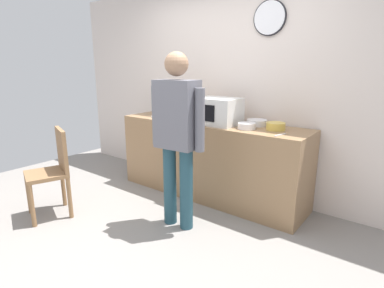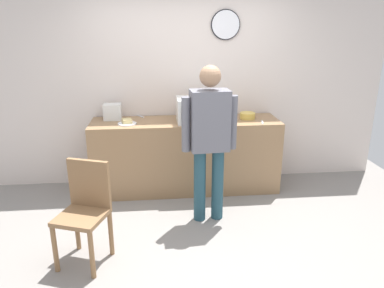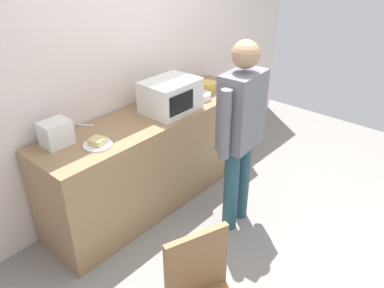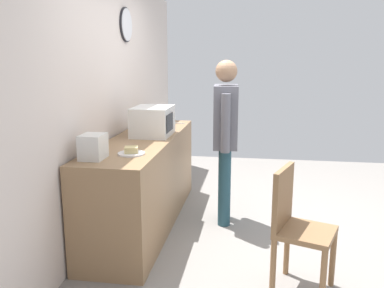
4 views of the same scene
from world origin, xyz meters
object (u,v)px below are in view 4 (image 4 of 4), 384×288
spoon_utensil (95,149)px  wooden_chair (296,224)px  salad_bowl (158,122)px  fork_utensil (178,123)px  sandwich_plate (131,152)px  person_standing (225,130)px  mixing_bowl (145,125)px  toaster (93,147)px  cereal_bowl (165,126)px  microwave (153,121)px

spoon_utensil → wooden_chair: wooden_chair is taller
salad_bowl → fork_utensil: bearing=-57.5°
sandwich_plate → wooden_chair: bearing=-102.7°
person_standing → wooden_chair: bearing=-152.9°
wooden_chair → mixing_bowl: bearing=45.0°
toaster → fork_utensil: bearing=-10.3°
fork_utensil → sandwich_plate: bearing=177.2°
cereal_bowl → toaster: bearing=169.9°
microwave → toaster: microwave is taller
spoon_utensil → wooden_chair: size_ratio=0.18×
cereal_bowl → wooden_chair: cereal_bowl is taller
person_standing → wooden_chair: (-1.21, -0.62, -0.47)m
wooden_chair → person_standing: bearing=27.1°
salad_bowl → fork_utensil: (0.14, -0.22, -0.03)m
microwave → person_standing: (0.05, -0.75, -0.08)m
salad_bowl → spoon_utensil: bearing=169.9°
sandwich_plate → cereal_bowl: size_ratio=1.20×
toaster → spoon_utensil: size_ratio=1.29×
microwave → cereal_bowl: microwave is taller
salad_bowl → toaster: 1.73m
toaster → spoon_utensil: 0.37m
microwave → sandwich_plate: microwave is taller
microwave → person_standing: person_standing is taller
cereal_bowl → toaster: 1.48m
salad_bowl → person_standing: size_ratio=0.12×
salad_bowl → cereal_bowl: salad_bowl is taller
microwave → spoon_utensil: size_ratio=2.94×
spoon_utensil → microwave: bearing=-26.0°
mixing_bowl → fork_utensil: 0.51m
cereal_bowl → spoon_utensil: (-1.12, 0.39, -0.03)m
sandwich_plate → mixing_bowl: size_ratio=1.02×
spoon_utensil → person_standing: (0.76, -1.10, 0.06)m
salad_bowl → person_standing: person_standing is taller
cereal_bowl → mixing_bowl: bearing=89.6°
salad_bowl → spoon_utensil: (-1.38, 0.25, -0.03)m
spoon_utensil → cereal_bowl: bearing=-19.0°
cereal_bowl → sandwich_plate: bearing=179.7°
cereal_bowl → fork_utensil: (0.40, -0.08, -0.03)m
fork_utensil → toaster: bearing=169.7°
cereal_bowl → wooden_chair: bearing=-139.5°
salad_bowl → mixing_bowl: 0.28m
spoon_utensil → fork_utensil: bearing=-16.9°
microwave → spoon_utensil: bearing=154.0°
toaster → microwave: bearing=-12.0°
cereal_bowl → wooden_chair: size_ratio=0.20×
toaster → fork_utensil: size_ratio=1.29×
mixing_bowl → spoon_utensil: bearing=172.2°
microwave → spoon_utensil: 0.81m
spoon_utensil → person_standing: size_ratio=0.10×
fork_utensil → spoon_utensil: size_ratio=1.00×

